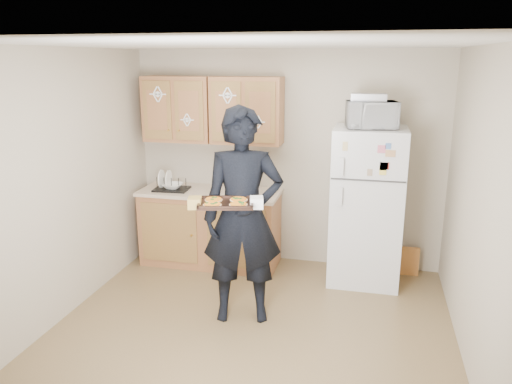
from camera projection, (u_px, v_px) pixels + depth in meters
floor at (250, 334)px, 4.48m from camera, size 3.60×3.60×0.00m
ceiling at (249, 44)px, 3.83m from camera, size 3.60×3.60×0.00m
wall_back at (287, 159)px, 5.85m from camera, size 3.60×0.04×2.50m
wall_front at (161, 298)px, 2.47m from camera, size 3.60×0.04×2.50m
wall_left at (59, 188)px, 4.56m from camera, size 0.04×3.60×2.50m
wall_right at (481, 216)px, 3.76m from camera, size 0.04×3.60×2.50m
refrigerator at (367, 206)px, 5.39m from camera, size 0.75×0.70×1.70m
base_cabinet at (211, 229)px, 5.95m from camera, size 1.60×0.60×0.86m
countertop at (210, 192)px, 5.83m from camera, size 1.64×0.64×0.04m
upper_cab_left at (179, 109)px, 5.80m from camera, size 0.80×0.33×0.75m
upper_cab_right at (247, 111)px, 5.62m from camera, size 0.80×0.33×0.75m
cereal_box at (410, 261)px, 5.68m from camera, size 0.20×0.07×0.32m
person at (243, 217)px, 4.54m from camera, size 0.83×0.65×2.00m
baking_tray at (226, 204)px, 4.23m from camera, size 0.53×0.44×0.04m
pizza_front_left at (212, 204)px, 4.15m from camera, size 0.15×0.15×0.02m
pizza_front_right at (238, 204)px, 4.15m from camera, size 0.15×0.15×0.02m
pizza_back_left at (214, 199)px, 4.30m from camera, size 0.15×0.15×0.02m
pizza_back_right at (239, 199)px, 4.30m from camera, size 0.15×0.15×0.02m
microwave at (372, 115)px, 5.09m from camera, size 0.56×0.43×0.28m
foil_pan at (369, 97)px, 5.08m from camera, size 0.36×0.25×0.07m
dish_rack at (171, 183)px, 5.84m from camera, size 0.41×0.32×0.16m
bowl at (173, 186)px, 5.85m from camera, size 0.25×0.25×0.06m
soap_bottle at (255, 189)px, 5.54m from camera, size 0.09×0.09×0.18m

